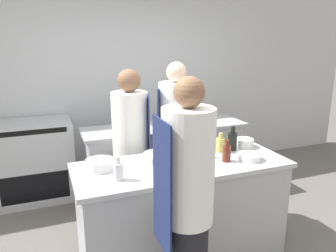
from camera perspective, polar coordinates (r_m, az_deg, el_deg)
name	(u,v)px	position (r m, az deg, el deg)	size (l,w,h in m)	color
wall_back	(123,80)	(4.75, -7.86, 7.90)	(8.00, 0.06, 2.80)	silver
prep_counter	(182,210)	(3.09, 2.43, -14.38)	(1.89, 0.74, 0.92)	#A8AAAF
pass_counter	(166,160)	(4.25, -0.40, -5.88)	(2.07, 0.59, 0.92)	#A8AAAF
oven_range	(34,161)	(4.46, -22.33, -5.60)	(0.96, 0.68, 0.99)	#A8AAAF
chef_at_prep_near	(187,210)	(2.22, 3.29, -14.32)	(0.35, 0.34, 1.76)	black
chef_at_stove	(131,151)	(3.44, -6.41, -4.28)	(0.42, 0.41, 1.69)	black
chef_at_pass_far	(176,143)	(3.56, 1.35, -3.04)	(0.44, 0.42, 1.75)	black
bottle_olive_oil	(232,141)	(3.26, 11.15, -2.50)	(0.09, 0.09, 0.24)	black
bottle_vinegar	(118,171)	(2.56, -8.64, -7.74)	(0.08, 0.08, 0.19)	silver
bottle_wine	(176,157)	(2.72, 1.39, -5.42)	(0.09, 0.09, 0.28)	#19471E
bottle_cooking_oil	(227,153)	(2.95, 10.17, -4.64)	(0.08, 0.08, 0.20)	#5B2319
bottle_sauce	(220,144)	(3.19, 9.11, -3.18)	(0.09, 0.09, 0.19)	#B2A84C
bowl_mixing_large	(158,157)	(2.95, -1.69, -5.38)	(0.28, 0.28, 0.06)	#B7BABC
bowl_prep_small	(100,164)	(2.81, -11.72, -6.56)	(0.24, 0.24, 0.08)	white
bowl_ceramic_blue	(249,157)	(3.05, 14.00, -5.24)	(0.21, 0.21, 0.05)	white
bowl_wooden_salad	(244,143)	(3.38, 13.14, -2.87)	(0.18, 0.18, 0.08)	white
cup	(193,171)	(2.63, 4.35, -7.84)	(0.08, 0.08, 0.08)	white
cutting_board	(195,155)	(3.07, 4.71, -5.07)	(0.37, 0.26, 0.01)	white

